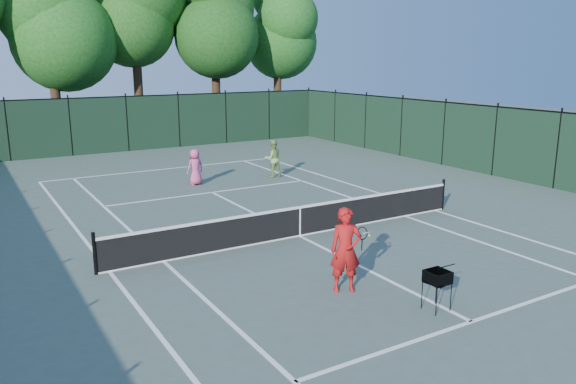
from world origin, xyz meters
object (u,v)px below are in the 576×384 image
coach (346,250)px  player_pink (195,167)px  ball_hopper (438,277)px  loose_ball_midcourt (369,235)px  player_green (273,159)px

coach → player_pink: bearing=109.0°
ball_hopper → loose_ball_midcourt: bearing=55.6°
player_green → loose_ball_midcourt: size_ratio=23.95×
ball_hopper → loose_ball_midcourt: size_ratio=12.60×
player_green → loose_ball_midcourt: player_green is taller
coach → player_pink: size_ratio=1.30×
player_pink → ball_hopper: player_pink is taller
player_pink → player_green: bearing=164.7°
coach → loose_ball_midcourt: bearing=68.1°
loose_ball_midcourt → coach: bearing=-136.8°
coach → player_green: bearing=92.8°
player_green → loose_ball_midcourt: 9.03m
player_pink → loose_ball_midcourt: (1.74, -9.11, -0.70)m
player_pink → ball_hopper: (-0.20, -13.66, -0.02)m
ball_hopper → coach: bearing=108.7°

